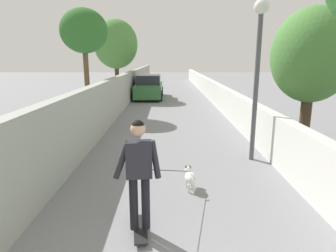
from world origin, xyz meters
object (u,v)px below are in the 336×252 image
object	(u,v)px
skateboard	(140,229)
dog	(190,177)
tree_left_distant	(84,32)
tree_right_mid	(312,56)
car_near	(149,87)
tree_left_near	(116,44)
person_skateboarder	(139,167)
lamp_post	(258,53)

from	to	relation	value
skateboard	dog	distance (m)	1.79
tree_left_distant	dog	size ratio (longest dim) A/B	2.63
tree_right_mid	car_near	xyz separation A→B (m)	(11.04, 5.34, -1.97)
tree_left_near	skateboard	xyz separation A→B (m)	(-16.00, -3.01, -3.43)
tree_left_distant	person_skateboarder	bearing A→B (deg)	-161.15
car_near	skateboard	bearing A→B (deg)	-176.96
tree_right_mid	skateboard	bearing A→B (deg)	134.94
person_skateboarder	car_near	bearing A→B (deg)	3.04
tree_left_near	tree_left_distant	distance (m)	6.02
skateboard	tree_right_mid	bearing A→B (deg)	-45.06
tree_left_distant	skateboard	xyz separation A→B (m)	(-10.00, -3.41, -3.73)
lamp_post	dog	world-z (taller)	lamp_post
tree_left_distant	skateboard	distance (m)	11.21
skateboard	car_near	distance (m)	15.58
car_near	tree_left_near	bearing A→B (deg)	77.98
lamp_post	dog	xyz separation A→B (m)	(-1.83, 1.78, -2.49)
tree_left_near	person_skateboarder	size ratio (longest dim) A/B	3.00
lamp_post	car_near	bearing A→B (deg)	15.96
person_skateboarder	tree_left_distant	bearing A→B (deg)	18.85
dog	tree_right_mid	bearing A→B (deg)	-50.93
person_skateboarder	car_near	world-z (taller)	person_skateboarder
car_near	dog	bearing A→B (deg)	-173.08
tree_left_near	tree_right_mid	xyz separation A→B (m)	(-11.50, -7.52, -0.82)
dog	tree_left_distant	bearing A→B (deg)	26.88
person_skateboarder	dog	world-z (taller)	person_skateboarder
skateboard	tree_left_distant	bearing A→B (deg)	18.85
tree_left_near	skateboard	distance (m)	16.64
lamp_post	person_skateboarder	xyz separation A→B (m)	(-3.38, 2.65, -1.68)
tree_left_near	dog	bearing A→B (deg)	-164.98
lamp_post	skateboard	world-z (taller)	lamp_post
skateboard	car_near	world-z (taller)	car_near
tree_left_near	dog	size ratio (longest dim) A/B	2.77
tree_left_near	person_skateboarder	world-z (taller)	tree_left_near
tree_left_near	lamp_post	xyz separation A→B (m)	(-12.62, -5.66, -0.74)
tree_left_distant	skateboard	size ratio (longest dim) A/B	5.92
skateboard	dog	xyz separation A→B (m)	(1.55, -0.87, 0.21)
tree_left_near	lamp_post	distance (m)	13.85
tree_left_near	tree_left_distant	xyz separation A→B (m)	(-6.00, 0.41, 0.29)
tree_left_distant	skateboard	world-z (taller)	tree_left_distant
tree_right_mid	person_skateboarder	world-z (taller)	tree_right_mid
person_skateboarder	car_near	distance (m)	15.57
tree_left_near	car_near	size ratio (longest dim) A/B	1.18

